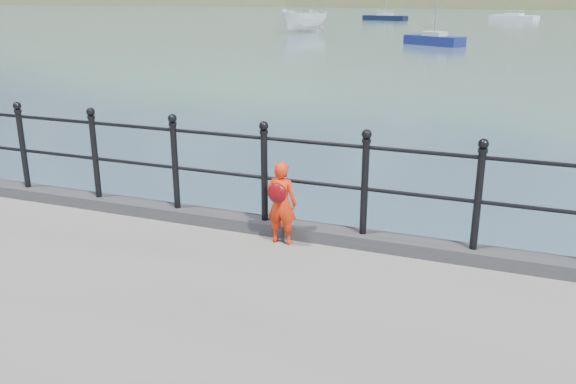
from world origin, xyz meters
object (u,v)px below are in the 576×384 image
at_px(sailboat_left, 385,18).
at_px(sailboat_deep, 514,18).
at_px(sailboat_port, 434,41).
at_px(railing, 313,170).
at_px(child, 281,202).
at_px(launch_white, 304,21).

distance_m(sailboat_left, sailboat_deep, 18.42).
height_order(sailboat_left, sailboat_deep, sailboat_deep).
bearing_deg(sailboat_port, railing, -53.43).
bearing_deg(child, launch_white, -70.72).
height_order(railing, launch_white, railing).
relative_size(railing, launch_white, 3.09).
distance_m(launch_white, sailboat_left, 29.50).
bearing_deg(sailboat_port, child, -53.86).
relative_size(railing, sailboat_left, 2.07).
distance_m(launch_white, sailboat_port, 17.94).
distance_m(railing, child, 0.51).
height_order(child, sailboat_port, sailboat_port).
bearing_deg(sailboat_port, sailboat_deep, 115.33).
relative_size(railing, child, 18.81).
xyz_separation_m(child, sailboat_left, (-16.81, 81.60, -1.15)).
xyz_separation_m(railing, sailboat_deep, (-0.28, 88.86, -1.48)).
height_order(child, sailboat_deep, sailboat_deep).
bearing_deg(sailboat_deep, railing, -63.30).
relative_size(child, sailboat_deep, 0.10).
bearing_deg(sailboat_left, sailboat_deep, 37.17).
bearing_deg(launch_white, sailboat_port, -9.83).
relative_size(sailboat_deep, sailboat_port, 1.40).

